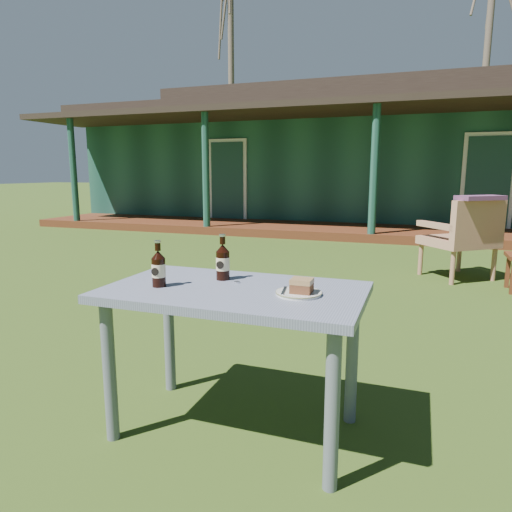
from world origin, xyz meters
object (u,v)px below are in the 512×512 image
at_px(cafe_table, 234,309).
at_px(plate, 299,293).
at_px(cake_slice, 302,285).
at_px(cola_bottle_far, 159,268).
at_px(cola_bottle_near, 223,262).
at_px(armchair_left, 464,235).

height_order(cafe_table, plate, plate).
bearing_deg(cake_slice, cola_bottle_far, -173.99).
bearing_deg(cake_slice, plate, 152.54).
xyz_separation_m(cafe_table, cake_slice, (0.33, -0.02, 0.15)).
relative_size(plate, cola_bottle_near, 0.89).
relative_size(plate, cake_slice, 2.22).
bearing_deg(cola_bottle_near, plate, -19.45).
xyz_separation_m(cafe_table, plate, (0.31, -0.01, 0.11)).
distance_m(cola_bottle_near, cola_bottle_far, 0.32).
bearing_deg(cola_bottle_near, armchair_left, 69.15).
distance_m(cake_slice, armchair_left, 4.01).
xyz_separation_m(plate, cola_bottle_near, (-0.43, 0.15, 0.08)).
bearing_deg(plate, cafe_table, 177.73).
height_order(cola_bottle_near, armchair_left, cola_bottle_near).
height_order(cake_slice, cola_bottle_far, cola_bottle_far).
height_order(plate, cola_bottle_near, cola_bottle_near).
xyz_separation_m(cola_bottle_near, cola_bottle_far, (-0.23, -0.23, -0.00)).
bearing_deg(cake_slice, cafe_table, 176.46).
bearing_deg(cake_slice, cola_bottle_near, 160.27).
bearing_deg(plate, cake_slice, -27.46).
relative_size(plate, armchair_left, 0.21).
xyz_separation_m(cafe_table, armchair_left, (1.30, 3.86, -0.09)).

